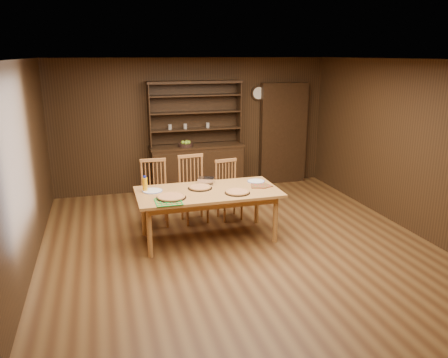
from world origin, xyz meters
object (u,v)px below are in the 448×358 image
object	(u,v)px
chair_left	(155,190)
chair_right	(228,187)
chair_center	(193,186)
juice_bottle	(145,184)
dining_table	(208,195)
china_hutch	(197,162)

from	to	relation	value
chair_left	chair_right	xyz separation A→B (m)	(1.21, -0.06, -0.04)
chair_center	juice_bottle	bearing A→B (deg)	-149.33
chair_center	juice_bottle	world-z (taller)	chair_center
juice_bottle	dining_table	bearing A→B (deg)	-14.07
chair_center	chair_right	bearing A→B (deg)	-8.86
china_hutch	chair_center	world-z (taller)	china_hutch
chair_left	chair_right	distance (m)	1.21
china_hutch	chair_center	xyz separation A→B (m)	(-0.41, -1.54, -0.01)
dining_table	juice_bottle	xyz separation A→B (m)	(-0.88, 0.22, 0.18)
china_hutch	chair_right	world-z (taller)	china_hutch
china_hutch	dining_table	world-z (taller)	china_hutch
chair_right	china_hutch	bearing A→B (deg)	89.13
chair_left	china_hutch	bearing A→B (deg)	58.80
chair_left	dining_table	bearing A→B (deg)	-48.21
dining_table	chair_right	xyz separation A→B (m)	(0.54, 0.78, -0.16)
dining_table	chair_center	xyz separation A→B (m)	(-0.05, 0.82, -0.10)
chair_left	chair_center	xyz separation A→B (m)	(0.62, -0.02, 0.02)
chair_left	juice_bottle	xyz separation A→B (m)	(-0.20, -0.62, 0.30)
china_hutch	chair_center	size ratio (longest dim) A/B	1.99
chair_center	chair_left	bearing A→B (deg)	173.04
china_hutch	juice_bottle	world-z (taller)	china_hutch
china_hutch	chair_left	size ratio (longest dim) A/B	2.05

